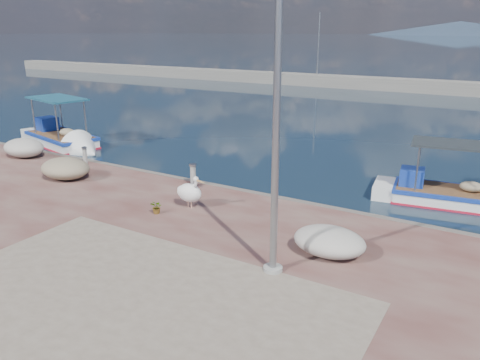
% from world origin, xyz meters
% --- Properties ---
extents(ground, '(1400.00, 1400.00, 0.00)m').
position_xyz_m(ground, '(0.00, 0.00, 0.00)').
color(ground, '#162635').
rests_on(ground, ground).
extents(quay_patch, '(9.00, 7.00, 0.01)m').
position_xyz_m(quay_patch, '(1.00, -3.00, 0.50)').
color(quay_patch, gray).
rests_on(quay_patch, quay).
extents(breakwater, '(120.00, 2.20, 7.50)m').
position_xyz_m(breakwater, '(-0.00, 40.00, 0.60)').
color(breakwater, gray).
rests_on(breakwater, ground).
extents(boat_left, '(6.29, 3.27, 2.89)m').
position_xyz_m(boat_left, '(-13.16, 7.63, 0.23)').
color(boat_left, white).
rests_on(boat_left, ground).
extents(boat_right, '(5.37, 2.41, 2.49)m').
position_xyz_m(boat_right, '(5.48, 8.72, 0.20)').
color(boat_right, white).
rests_on(boat_right, ground).
extents(pelican, '(1.12, 0.62, 1.07)m').
position_xyz_m(pelican, '(-1.16, 2.75, 1.00)').
color(pelican, tan).
rests_on(pelican, quay).
extents(lamp_post, '(0.44, 0.96, 7.00)m').
position_xyz_m(lamp_post, '(2.84, 0.52, 3.80)').
color(lamp_post, gray).
rests_on(lamp_post, quay).
extents(bollard_near, '(0.26, 0.26, 0.79)m').
position_xyz_m(bollard_near, '(-2.38, 4.56, 0.93)').
color(bollard_near, gray).
rests_on(bollard_near, quay).
extents(bollard_far, '(0.23, 0.23, 0.69)m').
position_xyz_m(bollard_far, '(-7.90, 4.60, 0.88)').
color(bollard_far, gray).
rests_on(bollard_far, quay).
extents(potted_plant, '(0.38, 0.33, 0.41)m').
position_xyz_m(potted_plant, '(-1.72, 1.84, 0.71)').
color(potted_plant, '#33722D').
rests_on(potted_plant, quay).
extents(net_pile_b, '(1.95, 1.52, 0.76)m').
position_xyz_m(net_pile_b, '(-6.93, 2.82, 0.88)').
color(net_pile_b, tan).
rests_on(net_pile_b, quay).
extents(net_pile_a, '(1.94, 1.41, 0.79)m').
position_xyz_m(net_pile_a, '(-11.01, 4.01, 0.90)').
color(net_pile_a, '#BCB7AD').
rests_on(net_pile_a, quay).
extents(net_pile_d, '(1.79, 1.34, 0.67)m').
position_xyz_m(net_pile_d, '(3.64, 1.96, 0.84)').
color(net_pile_d, '#BCB7AD').
rests_on(net_pile_d, quay).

